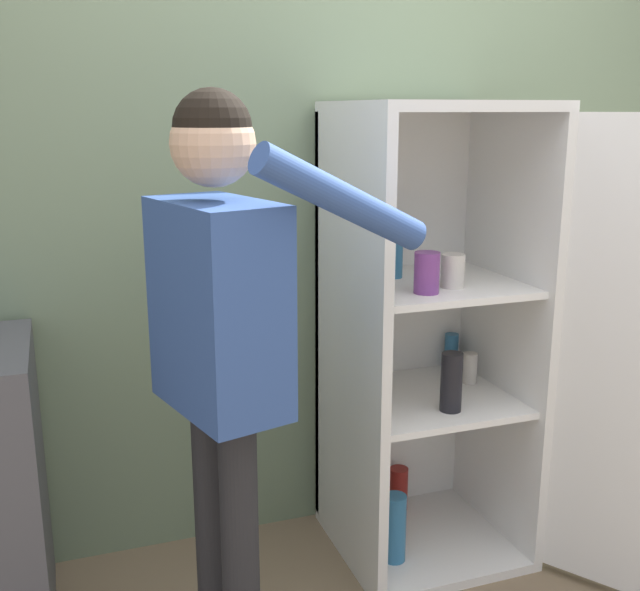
{
  "coord_description": "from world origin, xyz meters",
  "views": [
    {
      "loc": [
        -1.01,
        -1.65,
        1.61
      ],
      "look_at": [
        -0.2,
        0.62,
        1.01
      ],
      "focal_mm": 42.0,
      "sensor_mm": 36.0,
      "label": 1
    }
  ],
  "objects": [
    {
      "name": "person",
      "position": [
        -0.61,
        0.28,
        1.07
      ],
      "size": [
        0.73,
        0.54,
        1.67
      ],
      "color": "#262628",
      "rests_on": "ground_plane"
    },
    {
      "name": "wall_back",
      "position": [
        0.0,
        0.98,
        1.27
      ],
      "size": [
        7.0,
        0.06,
        2.55
      ],
      "color": "gray",
      "rests_on": "ground_plane"
    },
    {
      "name": "refrigerator",
      "position": [
        0.32,
        0.54,
        0.81
      ],
      "size": [
        1.04,
        1.16,
        1.64
      ],
      "color": "white",
      "rests_on": "ground_plane"
    }
  ]
}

